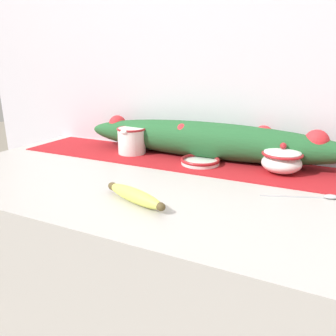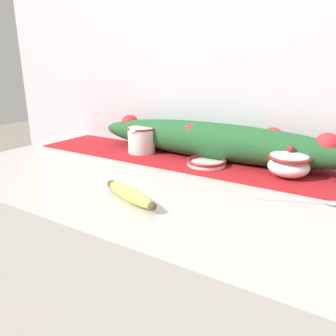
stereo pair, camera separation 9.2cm
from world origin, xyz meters
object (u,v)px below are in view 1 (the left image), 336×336
object	(u,v)px
small_dish	(200,161)
banana	(135,196)
spoon	(323,197)
cream_pitcher	(132,139)
sugar_bowl	(282,160)

from	to	relation	value
small_dish	banana	size ratio (longest dim) A/B	0.65
small_dish	banana	distance (m)	0.37
banana	spoon	size ratio (longest dim) A/B	1.11
cream_pitcher	spoon	bearing A→B (deg)	-13.63
cream_pitcher	sugar_bowl	size ratio (longest dim) A/B	1.03
cream_pitcher	small_dish	distance (m)	0.29
small_dish	banana	bearing A→B (deg)	-95.23
sugar_bowl	banana	size ratio (longest dim) A/B	0.60
small_dish	banana	world-z (taller)	banana
small_dish	cream_pitcher	bearing A→B (deg)	175.40
banana	spoon	xyz separation A→B (m)	(0.42, 0.23, -0.01)
banana	small_dish	bearing A→B (deg)	84.77
sugar_bowl	spoon	bearing A→B (deg)	-52.09
sugar_bowl	banana	world-z (taller)	sugar_bowl
cream_pitcher	sugar_bowl	distance (m)	0.55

